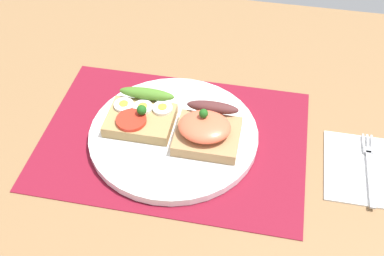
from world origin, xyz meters
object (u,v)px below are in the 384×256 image
at_px(napkin, 362,168).
at_px(fork, 370,166).
at_px(sandwich_salmon, 207,129).
at_px(plate, 174,135).
at_px(sandwich_egg_tomato, 141,115).

xyz_separation_m(napkin, fork, (0.01, 0.00, 0.00)).
bearing_deg(napkin, sandwich_salmon, 179.15).
xyz_separation_m(plate, sandwich_salmon, (0.05, -0.00, 0.03)).
bearing_deg(sandwich_egg_tomato, fork, -3.12).
xyz_separation_m(plate, fork, (0.30, -0.01, -0.00)).
height_order(sandwich_egg_tomato, napkin, sandwich_egg_tomato).
distance_m(plate, napkin, 0.30).
bearing_deg(fork, plate, 179.02).
relative_size(plate, sandwich_salmon, 2.65).
height_order(sandwich_egg_tomato, fork, sandwich_egg_tomato).
height_order(sandwich_salmon, fork, sandwich_salmon).
xyz_separation_m(sandwich_salmon, fork, (0.25, -0.00, -0.03)).
relative_size(sandwich_salmon, napkin, 0.73).
bearing_deg(sandwich_salmon, plate, 176.71).
distance_m(plate, fork, 0.30).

